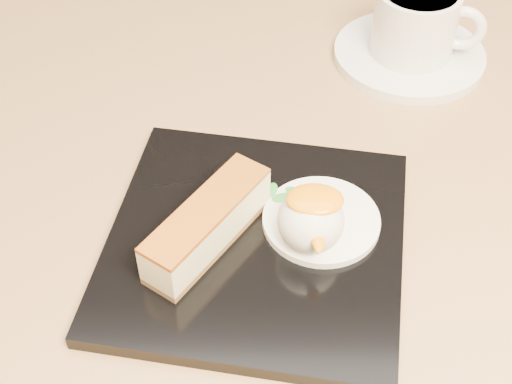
{
  "coord_description": "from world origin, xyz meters",
  "views": [
    {
      "loc": [
        -0.04,
        -0.45,
        1.14
      ],
      "look_at": [
        -0.05,
        -0.08,
        0.76
      ],
      "focal_mm": 50.0,
      "sensor_mm": 36.0,
      "label": 1
    }
  ],
  "objects_px": {
    "coffee_cup": "(417,21)",
    "dessert_plate": "(256,242)",
    "cheesecake": "(208,225)",
    "table": "(307,271)",
    "ice_cream_scoop": "(311,221)",
    "saucer": "(409,55)"
  },
  "relations": [
    {
      "from": "cheesecake",
      "to": "ice_cream_scoop",
      "type": "distance_m",
      "value": 0.08
    },
    {
      "from": "cheesecake",
      "to": "coffee_cup",
      "type": "bearing_deg",
      "value": -2.46
    },
    {
      "from": "ice_cream_scoop",
      "to": "coffee_cup",
      "type": "height_order",
      "value": "coffee_cup"
    },
    {
      "from": "saucer",
      "to": "coffee_cup",
      "type": "relative_size",
      "value": 1.4
    },
    {
      "from": "table",
      "to": "cheesecake",
      "type": "height_order",
      "value": "cheesecake"
    },
    {
      "from": "saucer",
      "to": "table",
      "type": "bearing_deg",
      "value": -123.48
    },
    {
      "from": "dessert_plate",
      "to": "cheesecake",
      "type": "height_order",
      "value": "cheesecake"
    },
    {
      "from": "table",
      "to": "saucer",
      "type": "relative_size",
      "value": 5.33
    },
    {
      "from": "cheesecake",
      "to": "coffee_cup",
      "type": "relative_size",
      "value": 1.07
    },
    {
      "from": "table",
      "to": "saucer",
      "type": "bearing_deg",
      "value": 56.52
    },
    {
      "from": "cheesecake",
      "to": "coffee_cup",
      "type": "distance_m",
      "value": 0.31
    },
    {
      "from": "ice_cream_scoop",
      "to": "coffee_cup",
      "type": "bearing_deg",
      "value": 66.21
    },
    {
      "from": "table",
      "to": "ice_cream_scoop",
      "type": "xyz_separation_m",
      "value": [
        -0.01,
        -0.1,
        0.19
      ]
    },
    {
      "from": "dessert_plate",
      "to": "coffee_cup",
      "type": "xyz_separation_m",
      "value": [
        0.15,
        0.25,
        0.04
      ]
    },
    {
      "from": "coffee_cup",
      "to": "dessert_plate",
      "type": "bearing_deg",
      "value": -108.42
    },
    {
      "from": "table",
      "to": "cheesecake",
      "type": "distance_m",
      "value": 0.23
    },
    {
      "from": "saucer",
      "to": "coffee_cup",
      "type": "distance_m",
      "value": 0.04
    },
    {
      "from": "cheesecake",
      "to": "ice_cream_scoop",
      "type": "height_order",
      "value": "ice_cream_scoop"
    },
    {
      "from": "dessert_plate",
      "to": "saucer",
      "type": "relative_size",
      "value": 1.47
    },
    {
      "from": "cheesecake",
      "to": "dessert_plate",
      "type": "bearing_deg",
      "value": -47.94
    },
    {
      "from": "table",
      "to": "ice_cream_scoop",
      "type": "height_order",
      "value": "ice_cream_scoop"
    },
    {
      "from": "table",
      "to": "coffee_cup",
      "type": "height_order",
      "value": "coffee_cup"
    }
  ]
}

